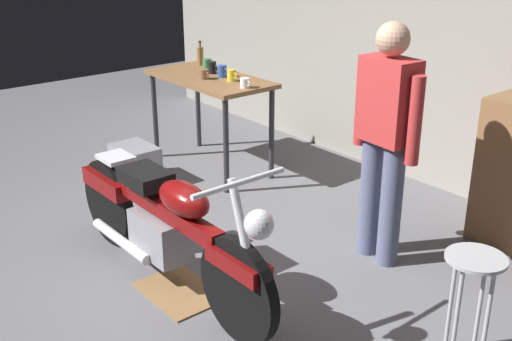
% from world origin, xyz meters
% --- Properties ---
extents(ground_plane, '(12.00, 12.00, 0.00)m').
position_xyz_m(ground_plane, '(0.00, 0.00, 0.00)').
color(ground_plane, slate).
extents(back_wall, '(8.00, 0.12, 3.10)m').
position_xyz_m(back_wall, '(0.00, 2.80, 1.55)').
color(back_wall, gray).
rests_on(back_wall, ground_plane).
extents(workbench, '(1.30, 0.64, 0.90)m').
position_xyz_m(workbench, '(-1.65, 1.47, 0.79)').
color(workbench, brown).
rests_on(workbench, ground_plane).
extents(motorcycle, '(2.19, 0.60, 1.00)m').
position_xyz_m(motorcycle, '(-0.09, -0.01, 0.45)').
color(motorcycle, black).
rests_on(motorcycle, ground_plane).
extents(person_standing, '(0.57, 0.25, 1.67)m').
position_xyz_m(person_standing, '(0.55, 1.34, 0.93)').
color(person_standing, slate).
rests_on(person_standing, ground_plane).
extents(shop_stool, '(0.32, 0.32, 0.64)m').
position_xyz_m(shop_stool, '(1.61, 0.83, 0.50)').
color(shop_stool, '#B2B2B7').
rests_on(shop_stool, ground_plane).
extents(drip_tray, '(0.56, 0.40, 0.01)m').
position_xyz_m(drip_tray, '(0.05, -0.01, 0.01)').
color(drip_tray, olive).
rests_on(drip_tray, ground_plane).
extents(storage_bin, '(0.44, 0.32, 0.34)m').
position_xyz_m(storage_bin, '(-1.80, 0.72, 0.17)').
color(storage_bin, gray).
rests_on(storage_bin, ground_plane).
extents(mug_brown_stoneware, '(0.12, 0.09, 0.09)m').
position_xyz_m(mug_brown_stoneware, '(-1.60, 1.38, 0.94)').
color(mug_brown_stoneware, brown).
rests_on(mug_brown_stoneware, workbench).
extents(mug_yellow_tall, '(0.12, 0.08, 0.10)m').
position_xyz_m(mug_yellow_tall, '(-1.37, 1.52, 0.95)').
color(mug_yellow_tall, yellow).
rests_on(mug_yellow_tall, workbench).
extents(mug_black_matte, '(0.11, 0.08, 0.11)m').
position_xyz_m(mug_black_matte, '(-1.73, 1.56, 0.96)').
color(mug_black_matte, black).
rests_on(mug_black_matte, workbench).
extents(mug_white_ceramic, '(0.11, 0.08, 0.09)m').
position_xyz_m(mug_white_ceramic, '(-1.10, 1.46, 0.94)').
color(mug_white_ceramic, white).
rests_on(mug_white_ceramic, workbench).
extents(mug_green_speckled, '(0.12, 0.09, 0.11)m').
position_xyz_m(mug_green_speckled, '(-1.88, 1.61, 0.96)').
color(mug_green_speckled, '#3D7F4C').
rests_on(mug_green_speckled, workbench).
extents(mug_blue_enamel, '(0.12, 0.08, 0.11)m').
position_xyz_m(mug_blue_enamel, '(-1.55, 1.55, 0.96)').
color(mug_blue_enamel, '#2D51AD').
rests_on(mug_blue_enamel, workbench).
extents(bottle, '(0.06, 0.06, 0.24)m').
position_xyz_m(bottle, '(-2.10, 1.69, 1.00)').
color(bottle, olive).
rests_on(bottle, workbench).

